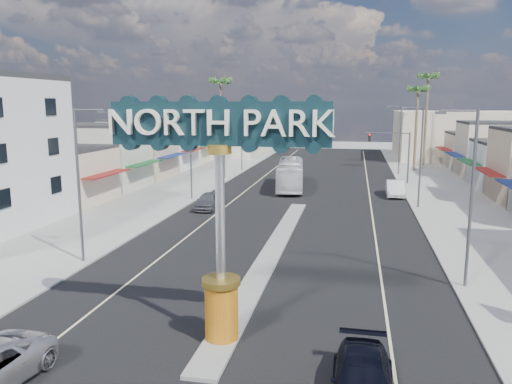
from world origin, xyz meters
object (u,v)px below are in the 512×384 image
at_px(streetlight_l_mid, 192,148).
at_px(car_parked_left, 208,201).
at_px(streetlight_r_far, 399,136).
at_px(palm_right_far, 428,82).
at_px(gateway_sign, 220,194).
at_px(car_parked_right, 395,188).
at_px(streetlight_l_near, 81,178).
at_px(city_bus, 290,174).
at_px(palm_left_far, 221,87).
at_px(palm_right_mid, 418,94).
at_px(traffic_signal_left, 238,145).
at_px(suv_right, 363,382).
at_px(streetlight_r_near, 469,190).
at_px(streetlight_l_far, 243,134).
at_px(streetlight_r_mid, 419,152).
at_px(traffic_signal_right, 393,147).

relative_size(streetlight_l_mid, car_parked_left, 2.05).
distance_m(streetlight_r_far, palm_right_far, 13.21).
distance_m(gateway_sign, car_parked_right, 35.44).
bearing_deg(streetlight_l_near, streetlight_r_far, 63.58).
bearing_deg(city_bus, car_parked_left, -121.11).
height_order(palm_left_far, palm_right_mid, palm_left_far).
bearing_deg(streetlight_l_near, traffic_signal_left, 87.90).
distance_m(traffic_signal_left, suv_right, 47.50).
height_order(streetlight_r_near, suv_right, streetlight_r_near).
xyz_separation_m(streetlight_l_mid, palm_left_far, (-2.57, 20.00, 6.43)).
bearing_deg(city_bus, palm_left_far, 127.22).
bearing_deg(car_parked_left, streetlight_l_far, 95.35).
bearing_deg(streetlight_r_near, streetlight_l_far, 116.42).
distance_m(car_parked_left, car_parked_right, 19.40).
distance_m(gateway_sign, streetlight_r_near, 13.19).
distance_m(streetlight_r_far, car_parked_left, 31.98).
bearing_deg(suv_right, streetlight_l_far, 106.88).
height_order(streetlight_r_mid, palm_left_far, palm_left_far).
height_order(traffic_signal_left, city_bus, traffic_signal_left).
bearing_deg(traffic_signal_right, streetlight_r_mid, -84.90).
bearing_deg(car_parked_right, streetlight_r_near, -86.28).
height_order(streetlight_l_near, suv_right, streetlight_l_near).
bearing_deg(city_bus, palm_right_mid, 43.55).
bearing_deg(streetlight_r_far, palm_left_far, -175.12).
bearing_deg(car_parked_right, streetlight_r_far, 85.47).
bearing_deg(gateway_sign, streetlight_l_far, 101.78).
bearing_deg(car_parked_right, streetlight_r_mid, -75.73).
xyz_separation_m(streetlight_r_far, car_parked_right, (-1.43, -16.13, -4.27)).
bearing_deg(streetlight_r_far, traffic_signal_left, -157.80).
distance_m(palm_right_mid, car_parked_left, 37.74).
bearing_deg(streetlight_r_far, streetlight_l_near, -116.42).
height_order(traffic_signal_left, streetlight_r_near, streetlight_r_near).
bearing_deg(palm_left_far, streetlight_l_far, 37.92).
relative_size(traffic_signal_left, palm_right_far, 0.43).
bearing_deg(traffic_signal_left, car_parked_left, -85.38).
bearing_deg(streetlight_r_far, streetlight_l_far, 180.00).
xyz_separation_m(streetlight_r_near, car_parked_left, (-18.17, 16.04, -4.32)).
distance_m(gateway_sign, traffic_signal_left, 43.04).
height_order(traffic_signal_left, palm_right_far, palm_right_far).
relative_size(streetlight_r_mid, palm_right_mid, 0.74).
height_order(suv_right, city_bus, city_bus).
height_order(streetlight_l_mid, suv_right, streetlight_l_mid).
height_order(traffic_signal_right, suv_right, traffic_signal_right).
relative_size(traffic_signal_left, car_parked_left, 1.37).
distance_m(streetlight_r_near, city_bus, 31.14).
relative_size(gateway_sign, palm_left_far, 0.70).
distance_m(streetlight_r_mid, palm_right_mid, 26.71).
bearing_deg(traffic_signal_right, suv_right, -94.84).
height_order(traffic_signal_right, streetlight_l_near, streetlight_l_near).
bearing_deg(palm_right_far, suv_right, -98.68).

